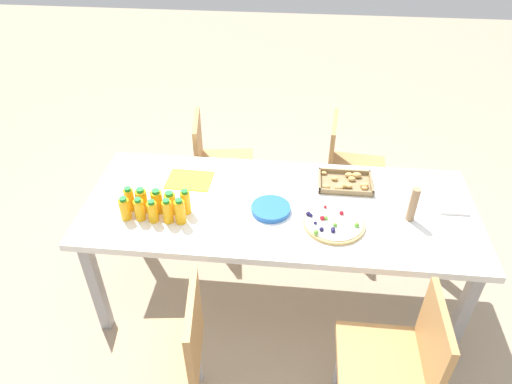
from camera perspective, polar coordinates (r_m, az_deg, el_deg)
name	(u,v)px	position (r m, az deg, el deg)	size (l,w,h in m)	color
ground_plane	(276,293)	(3.06, 2.46, -12.23)	(12.00, 12.00, 0.00)	tan
party_table	(279,214)	(2.59, 2.84, -2.66)	(2.13, 0.86, 0.73)	white
chair_far_right	(347,164)	(3.35, 11.10, 3.40)	(0.44, 0.44, 0.83)	#B7844C
chair_near_right	(399,358)	(2.27, 17.16, -18.87)	(0.40, 0.40, 0.83)	#B7844C
chair_far_left	(216,160)	(3.33, -4.94, 3.88)	(0.45, 0.45, 0.83)	#B7844C
chair_near_left	(171,350)	(2.24, -10.42, -18.55)	(0.45, 0.45, 0.83)	#B7844C
juice_bottle_0	(125,209)	(2.52, -15.76, -1.99)	(0.05, 0.05, 0.14)	#F9AB14
juice_bottle_1	(139,210)	(2.49, -14.09, -2.10)	(0.05, 0.05, 0.14)	#FAAE14
juice_bottle_2	(153,212)	(2.47, -12.55, -2.35)	(0.05, 0.05, 0.13)	#FAAC14
juice_bottle_3	(168,211)	(2.44, -10.78, -2.35)	(0.05, 0.05, 0.14)	#FAAC14
juice_bottle_4	(180,212)	(2.43, -9.29, -2.38)	(0.05, 0.05, 0.15)	#FAAB14
juice_bottle_5	(130,199)	(2.57, -15.22, -0.85)	(0.05, 0.05, 0.14)	#FAAC14
juice_bottle_6	(142,201)	(2.54, -13.80, -1.04)	(0.06, 0.06, 0.15)	#FAAD14
juice_bottle_7	(157,201)	(2.52, -12.01, -1.15)	(0.06, 0.06, 0.14)	#FAAC14
juice_bottle_8	(170,203)	(2.50, -10.45, -1.36)	(0.06, 0.06, 0.13)	#F9AC14
juice_bottle_9	(186,202)	(2.49, -8.61, -1.24)	(0.05, 0.05, 0.15)	#FAAF14
fruit_pizza	(334,223)	(2.45, 9.48, -3.75)	(0.32, 0.32, 0.05)	tan
snack_tray	(346,183)	(2.74, 10.92, 1.14)	(0.31, 0.22, 0.04)	olive
plate_stack	(271,209)	(2.50, 1.82, -2.08)	(0.21, 0.21, 0.03)	blue
napkin_stack	(452,206)	(2.75, 22.87, -1.54)	(0.15, 0.15, 0.02)	white
cardboard_tube	(413,204)	(2.53, 18.69, -1.45)	(0.04, 0.04, 0.20)	#9E7A56
paper_folder	(189,180)	(2.76, -8.15, 1.47)	(0.26, 0.20, 0.01)	yellow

